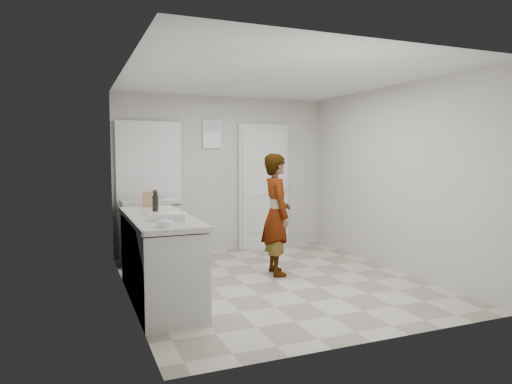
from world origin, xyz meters
name	(u,v)px	position (x,y,z in m)	size (l,w,h in m)	color
ground	(274,281)	(0.00, 0.00, 0.00)	(4.00, 4.00, 0.00)	gray
room_shell	(214,189)	(-0.17, 1.95, 1.02)	(4.00, 4.00, 4.00)	beige
main_counter	(159,261)	(-1.45, -0.20, 0.43)	(0.64, 1.96, 0.93)	#B0B0AC
side_counter	(151,234)	(-1.25, 1.55, 0.43)	(0.84, 0.61, 0.93)	#B0B0AC
person	(277,214)	(0.17, 0.31, 0.79)	(0.58, 0.38, 1.59)	silver
cake_mix_box	(148,199)	(-1.44, 0.62, 1.02)	(0.12, 0.05, 0.19)	#A87E54
spice_jar	(154,207)	(-1.41, 0.31, 0.96)	(0.05, 0.05, 0.07)	tan
oil_cruet_a	(155,202)	(-1.46, -0.06, 1.05)	(0.07, 0.07, 0.27)	black
oil_cruet_b	(155,203)	(-1.47, -0.12, 1.05)	(0.06, 0.06, 0.26)	black
baking_dish	(168,216)	(-1.41, -0.53, 0.95)	(0.42, 0.35, 0.06)	silver
egg_bowl	(165,224)	(-1.53, -0.98, 0.95)	(0.14, 0.14, 0.05)	silver
papers	(163,199)	(-1.06, 1.59, 0.93)	(0.27, 0.34, 0.01)	white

